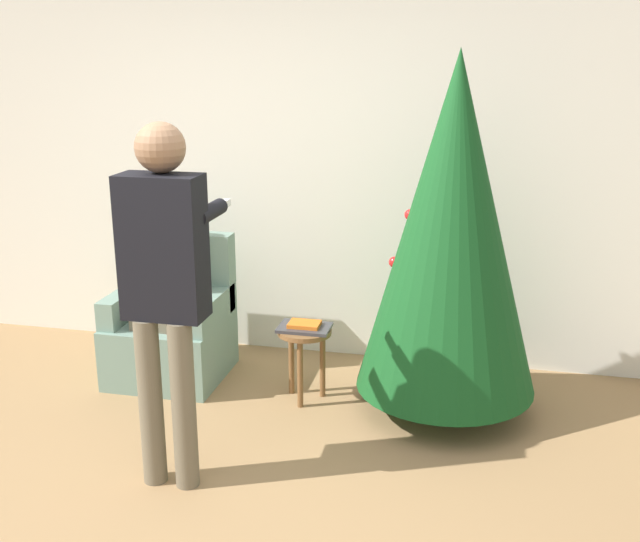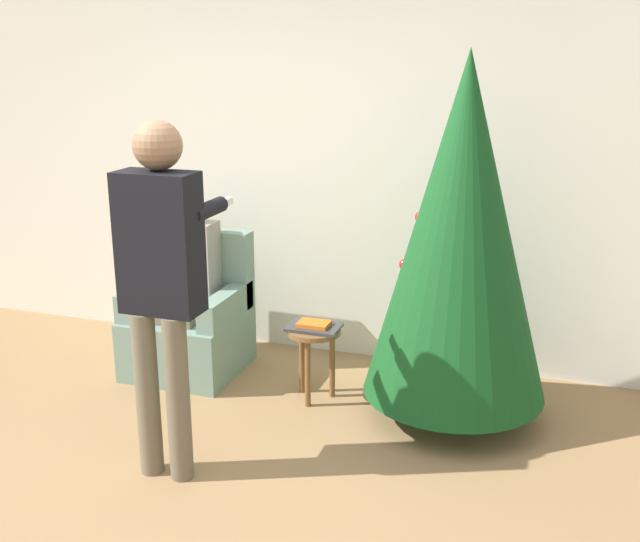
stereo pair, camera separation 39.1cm
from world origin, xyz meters
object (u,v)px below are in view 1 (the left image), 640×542
(side_stool, at_px, (305,343))
(christmas_tree, at_px, (452,227))
(person_standing, at_px, (164,275))
(person_seated, at_px, (168,281))
(armchair, at_px, (173,329))

(side_stool, bearing_deg, christmas_tree, 3.12)
(person_standing, distance_m, side_stool, 1.32)
(christmas_tree, distance_m, person_standing, 1.67)
(person_seated, bearing_deg, christmas_tree, -3.59)
(christmas_tree, relative_size, person_seated, 1.74)
(person_standing, height_order, side_stool, person_standing)
(armchair, distance_m, person_standing, 1.52)
(armchair, bearing_deg, person_standing, -66.52)
(person_seated, distance_m, side_stool, 1.01)
(christmas_tree, xyz_separation_m, armchair, (-1.81, 0.14, -0.82))
(armchair, xyz_separation_m, person_standing, (0.52, -1.21, 0.77))
(person_seated, bearing_deg, person_standing, -66.02)
(person_standing, bearing_deg, christmas_tree, 39.55)
(person_seated, xyz_separation_m, person_standing, (0.52, -1.18, 0.42))
(person_seated, xyz_separation_m, side_stool, (0.96, -0.16, -0.29))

